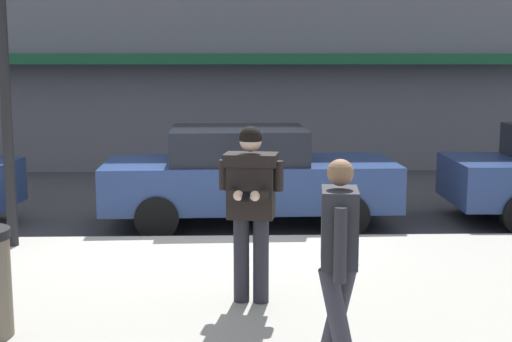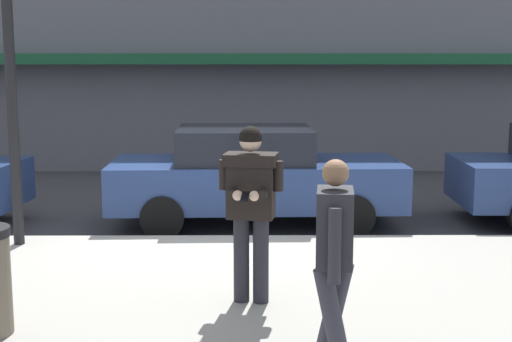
{
  "view_description": "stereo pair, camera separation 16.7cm",
  "coord_description": "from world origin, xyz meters",
  "px_view_note": "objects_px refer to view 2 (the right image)",
  "views": [
    {
      "loc": [
        0.4,
        -9.96,
        2.59
      ],
      "look_at": [
        0.6,
        -2.95,
        1.49
      ],
      "focal_mm": 50.0,
      "sensor_mm": 36.0,
      "label": 1
    },
    {
      "loc": [
        0.56,
        -9.96,
        2.59
      ],
      "look_at": [
        0.6,
        -2.95,
        1.49
      ],
      "focal_mm": 50.0,
      "sensor_mm": 36.0,
      "label": 2
    }
  ],
  "objects_px": {
    "parked_sedan_mid": "(254,175)",
    "pedestrian_with_bag": "(334,251)",
    "street_lamp_post": "(7,16)",
    "man_texting_on_phone": "(251,195)"
  },
  "relations": [
    {
      "from": "pedestrian_with_bag",
      "to": "street_lamp_post",
      "type": "distance_m",
      "value": 5.8
    },
    {
      "from": "man_texting_on_phone",
      "to": "street_lamp_post",
      "type": "relative_size",
      "value": 0.37
    },
    {
      "from": "parked_sedan_mid",
      "to": "man_texting_on_phone",
      "type": "height_order",
      "value": "man_texting_on_phone"
    },
    {
      "from": "pedestrian_with_bag",
      "to": "street_lamp_post",
      "type": "relative_size",
      "value": 0.35
    },
    {
      "from": "man_texting_on_phone",
      "to": "pedestrian_with_bag",
      "type": "relative_size",
      "value": 1.06
    },
    {
      "from": "parked_sedan_mid",
      "to": "pedestrian_with_bag",
      "type": "distance_m",
      "value": 5.66
    },
    {
      "from": "parked_sedan_mid",
      "to": "man_texting_on_phone",
      "type": "distance_m",
      "value": 4.07
    },
    {
      "from": "parked_sedan_mid",
      "to": "street_lamp_post",
      "type": "distance_m",
      "value": 4.29
    },
    {
      "from": "parked_sedan_mid",
      "to": "street_lamp_post",
      "type": "bearing_deg",
      "value": -151.46
    },
    {
      "from": "parked_sedan_mid",
      "to": "street_lamp_post",
      "type": "height_order",
      "value": "street_lamp_post"
    }
  ]
}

